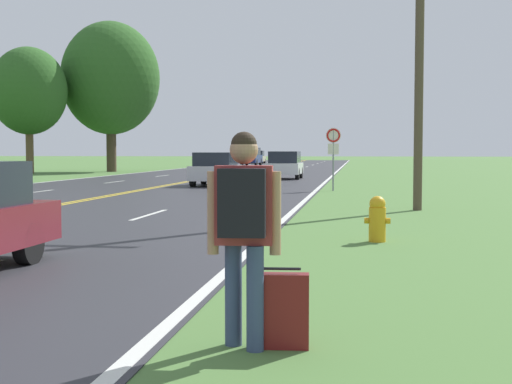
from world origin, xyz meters
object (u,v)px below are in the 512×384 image
car_black_hatchback_receding (214,160)px  tree_behind_sign (29,91)px  car_silver_hatchback_mid_near (216,168)px  car_dark_blue_suv_distant (251,156)px  suitcase (282,311)px  tree_left_verge (111,78)px  fire_hydrant (377,219)px  hitchhiker_person (244,217)px  traffic_sign (333,143)px  car_white_hatchback_mid_far (285,164)px  car_champagne_sedan_horizon (257,157)px

car_black_hatchback_receding → tree_behind_sign: bearing=150.8°
car_silver_hatchback_mid_near → car_dark_blue_suv_distant: size_ratio=0.92×
suitcase → tree_left_verge: size_ratio=0.06×
suitcase → fire_hydrant: 7.15m
fire_hydrant → tree_behind_sign: tree_behind_sign is taller
hitchhiker_person → car_silver_hatchback_mid_near: (-5.67, 26.77, -0.27)m
tree_behind_sign → car_dark_blue_suv_distant: tree_behind_sign is taller
traffic_sign → car_white_hatchback_mid_far: 12.19m
tree_left_verge → car_black_hatchback_receding: bearing=68.5°
hitchhiker_person → car_silver_hatchback_mid_near: size_ratio=0.44×
fire_hydrant → car_champagne_sedan_horizon: 77.35m
traffic_sign → car_black_hatchback_receding: traffic_sign is taller
fire_hydrant → traffic_sign: size_ratio=0.32×
traffic_sign → car_champagne_sedan_horizon: size_ratio=0.62×
car_white_hatchback_mid_far → car_black_hatchback_receding: bearing=-159.4°
hitchhiker_person → car_silver_hatchback_mid_near: 27.36m
hitchhiker_person → fire_hydrant: bearing=-14.1°
suitcase → hitchhiker_person: bearing=101.3°
traffic_sign → car_dark_blue_suv_distant: traffic_sign is taller
fire_hydrant → tree_behind_sign: (-23.68, 35.18, 5.44)m
tree_behind_sign → car_dark_blue_suv_distant: bearing=66.2°
car_white_hatchback_mid_far → car_black_hatchback_receding: size_ratio=0.93×
car_black_hatchback_receding → suitcase: bearing=-169.1°
hitchhiker_person → car_black_hatchback_receding: (-12.81, 60.58, -0.33)m
car_white_hatchback_mid_far → car_dark_blue_suv_distant: size_ratio=0.80×
car_champagne_sedan_horizon → hitchhiker_person: bearing=-173.4°
car_silver_hatchback_mid_near → car_black_hatchback_receding: car_silver_hatchback_mid_near is taller
tree_behind_sign → car_white_hatchback_mid_far: 21.06m
car_black_hatchback_receding → car_dark_blue_suv_distant: (2.27, 8.80, 0.26)m
car_silver_hatchback_mid_near → car_champagne_sedan_horizon: 56.97m
hitchhiker_person → car_white_hatchback_mid_far: 35.16m
fire_hydrant → car_white_hatchback_mid_far: bearing=99.4°
hitchhiker_person → traffic_sign: size_ratio=0.70×
car_champagne_sedan_horizon → car_silver_hatchback_mid_near: bearing=-175.3°
hitchhiker_person → tree_behind_sign: tree_behind_sign is taller
tree_behind_sign → car_black_hatchback_receding: bearing=62.2°
traffic_sign → tree_behind_sign: tree_behind_sign is taller
tree_left_verge → car_white_hatchback_mid_far: bearing=-39.5°
car_white_hatchback_mid_far → car_dark_blue_suv_distant: car_dark_blue_suv_distant is taller
car_black_hatchback_receding → car_champagne_sedan_horizon: size_ratio=0.92×
tree_left_verge → car_silver_hatchback_mid_near: bearing=-58.7°
traffic_sign → tree_left_verge: bearing=126.9°
fire_hydrant → tree_behind_sign: size_ratio=0.09×
car_white_hatchback_mid_far → tree_behind_sign: bearing=-110.8°
suitcase → car_champagne_sedan_horizon: car_champagne_sedan_horizon is taller
car_silver_hatchback_mid_near → car_dark_blue_suv_distant: bearing=-174.6°
fire_hydrant → car_black_hatchback_receding: bearing=104.7°
car_white_hatchback_mid_far → car_champagne_sedan_horizon: (-8.60, 48.39, -0.02)m
fire_hydrant → car_silver_hatchback_mid_near: bearing=109.5°
car_dark_blue_suv_distant → car_black_hatchback_receding: bearing=167.4°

